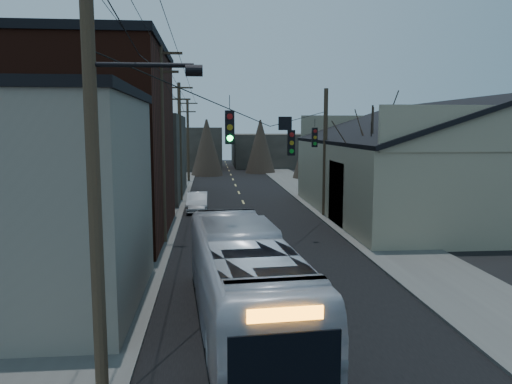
% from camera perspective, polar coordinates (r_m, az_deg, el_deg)
% --- Properties ---
extents(road_surface, '(9.00, 110.00, 0.02)m').
position_cam_1_polar(road_surface, '(38.08, -1.28, -1.62)').
color(road_surface, black).
rests_on(road_surface, ground).
extents(sidewalk_left, '(4.00, 110.00, 0.12)m').
position_cam_1_polar(sidewalk_left, '(38.19, -11.07, -1.65)').
color(sidewalk_left, '#474744').
rests_on(sidewalk_left, ground).
extents(sidewalk_right, '(4.00, 110.00, 0.12)m').
position_cam_1_polar(sidewalk_right, '(39.06, 8.27, -1.40)').
color(sidewalk_right, '#474744').
rests_on(sidewalk_right, ground).
extents(building_clapboard, '(8.00, 8.00, 7.00)m').
position_cam_1_polar(building_clapboard, '(17.89, -26.19, -1.24)').
color(building_clapboard, slate).
rests_on(building_clapboard, ground).
extents(building_brick, '(10.00, 12.00, 10.00)m').
position_cam_1_polar(building_brick, '(28.52, -20.38, 5.00)').
color(building_brick, black).
rests_on(building_brick, ground).
extents(building_left_far, '(9.00, 14.00, 7.00)m').
position_cam_1_polar(building_left_far, '(44.14, -14.28, 3.94)').
color(building_left_far, '#2E2A25').
rests_on(building_left_far, ground).
extents(warehouse, '(16.16, 20.60, 7.73)m').
position_cam_1_polar(warehouse, '(36.22, 20.28, 1.75)').
color(warehouse, '#7E725B').
rests_on(warehouse, ground).
extents(building_far_left, '(10.00, 12.00, 6.00)m').
position_cam_1_polar(building_far_left, '(72.67, -7.96, 4.94)').
color(building_far_left, '#2E2A25').
rests_on(building_far_left, ground).
extents(building_far_right, '(12.00, 14.00, 5.00)m').
position_cam_1_polar(building_far_right, '(78.19, 1.81, 4.81)').
color(building_far_right, '#2E2A25').
rests_on(building_far_right, ground).
extents(bare_tree, '(0.40, 0.40, 7.20)m').
position_cam_1_polar(bare_tree, '(29.08, 13.00, 2.54)').
color(bare_tree, black).
rests_on(bare_tree, ground).
extents(utility_lines, '(11.24, 45.28, 10.50)m').
position_cam_1_polar(utility_lines, '(31.69, -6.22, 5.52)').
color(utility_lines, '#382B1E').
rests_on(utility_lines, ground).
extents(bus, '(3.39, 10.94, 3.00)m').
position_cam_1_polar(bus, '(14.79, -1.45, -10.10)').
color(bus, silver).
rests_on(bus, ground).
extents(parked_car, '(1.45, 4.12, 1.36)m').
position_cam_1_polar(parked_car, '(35.88, -6.72, -1.14)').
color(parked_car, '#ABAEB2').
rests_on(parked_car, ground).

